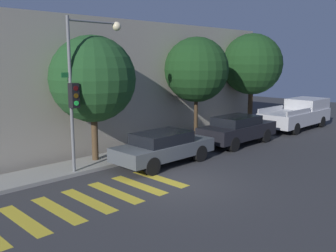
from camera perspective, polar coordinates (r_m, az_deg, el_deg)
name	(u,v)px	position (r m, az deg, el deg)	size (l,w,h in m)	color
ground_plane	(176,184)	(13.42, 1.17, -8.77)	(60.00, 60.00, 0.00)	#333335
sidewalk	(107,160)	(16.39, -9.23, -5.14)	(26.00, 1.80, 0.14)	gray
building_row	(54,85)	(19.54, -16.91, 6.03)	(26.00, 6.00, 6.21)	#A89E8E
crosswalk	(88,201)	(12.15, -12.10, -11.05)	(6.64, 2.60, 0.00)	gold
traffic_light_pole	(83,76)	(14.41, -12.79, 7.37)	(2.71, 0.56, 5.89)	slate
sedan_near_corner	(163,147)	(15.62, -0.71, -3.19)	(4.52, 1.80, 1.38)	#4C5156
sedan_middle	(237,129)	(19.61, 10.54, -0.47)	(4.66, 1.81, 1.49)	black
pickup_truck	(298,114)	(25.31, 19.21, 1.78)	(5.77, 2.14, 1.82)	#BCBCC1
tree_near_corner	(93,79)	(15.75, -11.40, 7.02)	(3.55, 3.55, 5.33)	#4C3823
tree_midblock	(196,70)	(20.06, 4.36, 8.54)	(3.43, 3.43, 5.53)	#42301E
tree_far_end	(252,64)	(24.29, 12.65, 9.16)	(3.79, 3.79, 5.95)	#42301E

